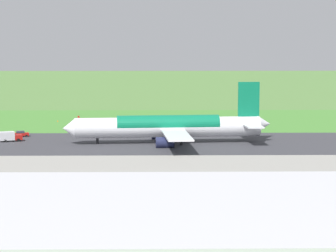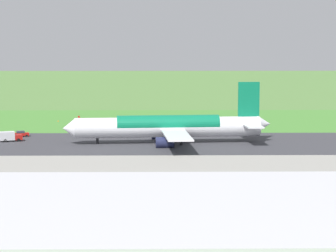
% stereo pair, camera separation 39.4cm
% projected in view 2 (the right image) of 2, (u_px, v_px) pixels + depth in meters
% --- Properties ---
extents(ground_plane, '(800.00, 800.00, 0.00)m').
position_uv_depth(ground_plane, '(125.00, 143.00, 181.45)').
color(ground_plane, '#547F3D').
extents(runway_asphalt, '(600.00, 38.53, 0.06)m').
position_uv_depth(runway_asphalt, '(125.00, 143.00, 181.45)').
color(runway_asphalt, '#38383D').
rests_on(runway_asphalt, ground).
extents(apron_concrete, '(440.00, 110.00, 0.05)m').
position_uv_depth(apron_concrete, '(108.00, 198.00, 119.47)').
color(apron_concrete, gray).
rests_on(apron_concrete, ground).
extents(grass_verge_foreground, '(600.00, 80.00, 0.04)m').
position_uv_depth(grass_verge_foreground, '(132.00, 123.00, 224.29)').
color(grass_verge_foreground, '#478534').
rests_on(grass_verge_foreground, ground).
extents(airliner_main, '(54.15, 44.34, 15.88)m').
position_uv_depth(airliner_main, '(169.00, 127.00, 181.08)').
color(airliner_main, white).
rests_on(airliner_main, ground).
extents(service_car_followme, '(4.52, 2.82, 1.62)m').
position_uv_depth(service_car_followme, '(21.00, 134.00, 193.36)').
color(service_car_followme, '#B21914').
rests_on(service_car_followme, ground).
extents(service_truck_fuel, '(6.22, 4.05, 2.65)m').
position_uv_depth(service_truck_fuel, '(10.00, 136.00, 184.21)').
color(service_truck_fuel, '#B21914').
rests_on(service_truck_fuel, ground).
extents(no_stopping_sign, '(0.60, 0.10, 2.28)m').
position_uv_depth(no_stopping_sign, '(79.00, 119.00, 224.45)').
color(no_stopping_sign, slate).
rests_on(no_stopping_sign, ground).
extents(traffic_cone_orange, '(0.40, 0.40, 0.55)m').
position_uv_depth(traffic_cone_orange, '(58.00, 121.00, 227.80)').
color(traffic_cone_orange, orange).
rests_on(traffic_cone_orange, ground).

